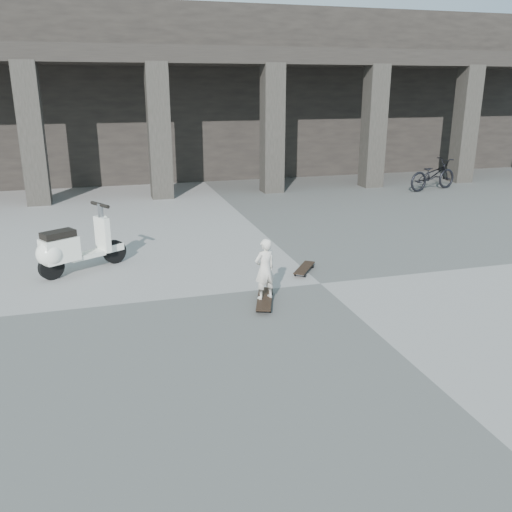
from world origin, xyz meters
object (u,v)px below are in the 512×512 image
object	(u,v)px
bicycle	(433,175)
child	(265,269)
skateboard_spare	(304,268)
scooter	(68,249)
longboard	(265,299)

from	to	relation	value
bicycle	child	bearing A→B (deg)	119.99
child	bicycle	size ratio (longest dim) A/B	0.50
child	bicycle	distance (m)	11.41
skateboard_spare	bicycle	world-z (taller)	bicycle
skateboard_spare	bicycle	xyz separation A→B (m)	(7.05, 6.64, 0.44)
child	scooter	distance (m)	3.83
longboard	child	world-z (taller)	child
skateboard_spare	child	bearing A→B (deg)	174.21
longboard	child	distance (m)	0.51
child	scooter	xyz separation A→B (m)	(-3.04, 2.33, -0.10)
skateboard_spare	bicycle	size ratio (longest dim) A/B	0.39
longboard	skateboard_spare	xyz separation A→B (m)	(1.16, 1.27, -0.00)
child	scooter	size ratio (longest dim) A/B	0.62
skateboard_spare	scooter	size ratio (longest dim) A/B	0.48
child	skateboard_spare	bearing A→B (deg)	-148.17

